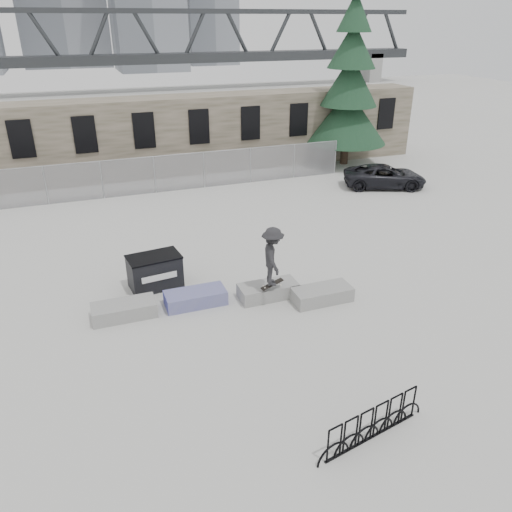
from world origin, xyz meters
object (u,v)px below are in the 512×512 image
Objects in this scene: planter_center_left at (195,297)px; bike_rack at (373,423)px; spruce_tree at (349,90)px; suv at (385,176)px; skateboarder at (273,257)px; planter_center_right at (268,290)px; planter_far_left at (124,309)px; dumpster at (155,271)px; planter_offset at (322,294)px.

bike_rack is (2.30, -7.13, 0.18)m from planter_center_left.
suv is at bearing -94.19° from spruce_tree.
suv is at bearing -36.32° from skateboarder.
spruce_tree is at bearing 52.62° from planter_center_right.
bike_rack is at bearing -169.38° from skateboarder.
bike_rack is (4.62, -7.16, 0.18)m from planter_far_left.
planter_far_left is 1.04× the size of dumpster.
planter_far_left is at bearing 122.84° from bike_rack.
planter_far_left is 0.17× the size of spruce_tree.
dumpster is at bearing 149.23° from planter_center_right.
planter_offset is at bearing -95.30° from skateboarder.
planter_center_left is 0.65× the size of bike_rack.
planter_far_left is 21.61m from spruce_tree.
spruce_tree reaches higher than dumpster.
planter_center_left is 4.23m from planter_offset.
skateboarder is (-10.69, -9.59, 1.07)m from suv.
suv is at bearing 40.82° from planter_center_right.
planter_center_left is at bearing 84.43° from skateboarder.
suv is (14.14, 7.16, 0.03)m from dumpster.
skateboarder reaches higher than planter_center_right.
planter_offset is 1.04× the size of dumpster.
suv is (-0.38, -5.26, -4.01)m from spruce_tree.
planter_offset is at bearing -121.67° from spruce_tree.
spruce_tree reaches higher than skateboarder.
skateboarder is at bearing -91.96° from planter_center_right.
dumpster is (-5.07, 2.93, 0.34)m from planter_offset.
planter_far_left is 8.53m from bike_rack.
spruce_tree reaches higher than planter_offset.
skateboarder reaches higher than dumpster.
dumpster reaches higher than planter_center_right.
bike_rack is (3.33, -8.81, -0.16)m from dumpster.
planter_far_left is 2.32m from planter_center_left.
planter_offset is at bearing -28.44° from planter_center_right.
bike_rack is at bearing -57.16° from planter_far_left.
planter_center_right is at bearing 88.80° from bike_rack.
suv is at bearing 33.94° from planter_center_left.
skateboarder is at bearing -126.72° from spruce_tree.
skateboarder is (0.13, 6.37, 1.26)m from bike_rack.
planter_center_left is 0.94× the size of skateboarder.
bike_rack is 1.46× the size of skateboarder.
planter_far_left is at bearing 179.20° from planter_center_left.
planter_offset is 13.58m from suv.
spruce_tree reaches higher than planter_far_left.
planter_offset is at bearing -36.83° from dumpster.
suv is at bearing 55.87° from bike_rack.
planter_center_right is 0.44× the size of suv.
skateboarder is at bearing 88.84° from bike_rack.
spruce_tree is (14.53, 12.41, 4.04)m from dumpster.
dumpster is (-3.47, 2.06, 0.34)m from planter_center_right.
bike_rack is at bearing -91.20° from planter_center_right.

